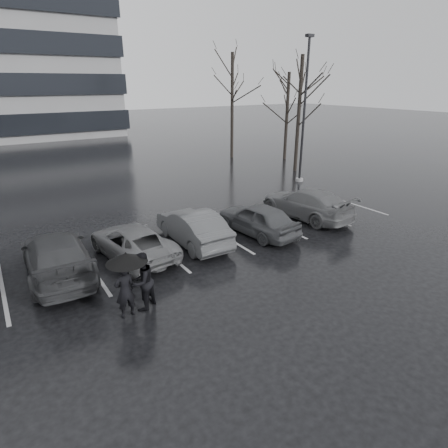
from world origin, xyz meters
name	(u,v)px	position (x,y,z in m)	size (l,w,h in m)	color
ground	(242,258)	(0.00, 0.00, 0.00)	(160.00, 160.00, 0.00)	black
car_main	(258,219)	(2.00, 1.66, 0.69)	(1.63, 4.04, 1.38)	black
car_west_a	(193,227)	(-0.86, 2.30, 0.71)	(1.50, 4.29, 1.41)	#29292B
car_west_b	(132,242)	(-3.40, 2.37, 0.61)	(2.01, 4.37, 1.21)	#444446
car_west_c	(57,255)	(-6.04, 2.41, 0.73)	(2.04, 5.01, 1.45)	black
car_east	(306,203)	(5.29, 2.09, 0.71)	(1.98, 4.87, 1.41)	#444446
pedestrian_left	(125,291)	(-4.91, -1.24, 0.81)	(0.59, 0.39, 1.62)	black
pedestrian_right	(142,281)	(-4.36, -1.12, 0.88)	(0.85, 0.66, 1.76)	black
umbrella	(126,258)	(-4.75, -1.15, 1.74)	(1.13, 1.13, 1.91)	black
lamp_post	(304,119)	(10.05, 7.49, 4.07)	(0.49, 0.49, 8.88)	gray
stall_stripes	(192,241)	(-0.80, 2.50, 0.00)	(19.72, 5.00, 0.00)	#9D9D9F
tree_east	(299,115)	(12.00, 10.00, 4.00)	(0.26, 0.26, 8.00)	black
tree_ne	(287,117)	(14.50, 14.00, 3.50)	(0.26, 0.26, 7.00)	black
tree_north	(232,107)	(11.00, 17.00, 4.25)	(0.26, 0.26, 8.50)	black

